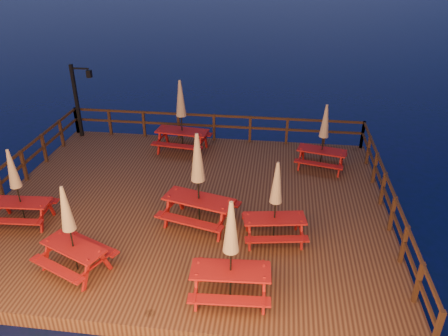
% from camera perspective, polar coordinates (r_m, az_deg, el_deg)
% --- Properties ---
extents(ground, '(500.00, 500.00, 0.00)m').
position_cam_1_polar(ground, '(13.94, -4.28, -5.88)').
color(ground, black).
rests_on(ground, ground).
extents(deck, '(12.00, 10.00, 0.40)m').
position_cam_1_polar(deck, '(13.83, -4.31, -5.19)').
color(deck, '#402114').
rests_on(deck, ground).
extents(deck_piles, '(11.44, 9.44, 1.40)m').
position_cam_1_polar(deck_piles, '(14.11, -4.23, -6.89)').
color(deck_piles, '#321710').
rests_on(deck_piles, ground).
extents(railing, '(11.80, 9.75, 1.10)m').
position_cam_1_polar(railing, '(14.88, -3.10, 1.63)').
color(railing, '#321710').
rests_on(railing, deck).
extents(lamp_post, '(0.85, 0.18, 3.00)m').
position_cam_1_polar(lamp_post, '(18.59, -18.38, 9.11)').
color(lamp_post, black).
rests_on(lamp_post, deck).
extents(picnic_table_0, '(1.86, 1.61, 2.37)m').
position_cam_1_polar(picnic_table_0, '(11.51, 6.76, -4.33)').
color(picnic_table_0, maroon).
rests_on(picnic_table_0, deck).
extents(picnic_table_1, '(2.13, 1.83, 2.80)m').
position_cam_1_polar(picnic_table_1, '(16.51, -5.60, 6.87)').
color(picnic_table_1, maroon).
rests_on(picnic_table_1, deck).
extents(picnic_table_2, '(2.34, 2.09, 2.83)m').
position_cam_1_polar(picnic_table_2, '(11.96, -3.40, -1.49)').
color(picnic_table_2, maroon).
rests_on(picnic_table_2, deck).
extents(picnic_table_3, '(1.73, 1.46, 2.34)m').
position_cam_1_polar(picnic_table_3, '(13.43, -25.49, -2.14)').
color(picnic_table_3, maroon).
rests_on(picnic_table_3, deck).
extents(picnic_table_4, '(1.95, 1.73, 2.39)m').
position_cam_1_polar(picnic_table_4, '(15.54, 12.88, 4.08)').
color(picnic_table_4, maroon).
rests_on(picnic_table_4, deck).
extents(picnic_table_5, '(2.08, 1.93, 2.38)m').
position_cam_1_polar(picnic_table_5, '(11.03, -19.52, -7.45)').
color(picnic_table_5, maroon).
rests_on(picnic_table_5, deck).
extents(picnic_table_6, '(1.88, 1.58, 2.56)m').
position_cam_1_polar(picnic_table_6, '(9.62, 0.90, -10.65)').
color(picnic_table_6, maroon).
rests_on(picnic_table_6, deck).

